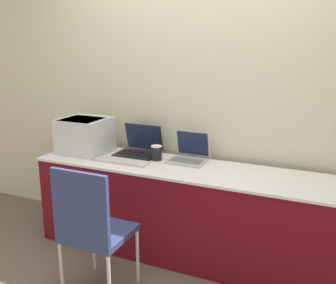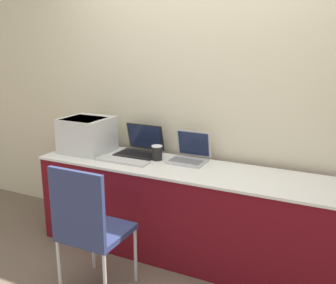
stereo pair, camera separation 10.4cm
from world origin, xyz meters
name	(u,v)px [view 1 (the left image)]	position (x,y,z in m)	size (l,w,h in m)	color
ground_plane	(169,270)	(0.00, 0.00, 0.00)	(14.00, 14.00, 0.00)	#6B5B4C
wall_back	(201,91)	(0.00, 0.66, 1.30)	(8.00, 0.05, 2.60)	beige
table	(183,211)	(0.00, 0.28, 0.38)	(2.44, 0.58, 0.75)	maroon
printer	(85,134)	(-0.94, 0.31, 0.92)	(0.40, 0.38, 0.31)	silver
laptop_left	(139,148)	(-0.49, 0.45, 0.80)	(0.35, 0.30, 0.25)	black
laptop_right	(189,155)	(-0.02, 0.45, 0.80)	(0.30, 0.28, 0.24)	#B7B7BC
external_keyboard	(122,161)	(-0.50, 0.18, 0.76)	(0.45, 0.13, 0.02)	silver
coffee_cup	(157,153)	(-0.27, 0.36, 0.81)	(0.09, 0.09, 0.12)	black
chair	(92,225)	(-0.34, -0.49, 0.54)	(0.41, 0.41, 0.94)	navy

